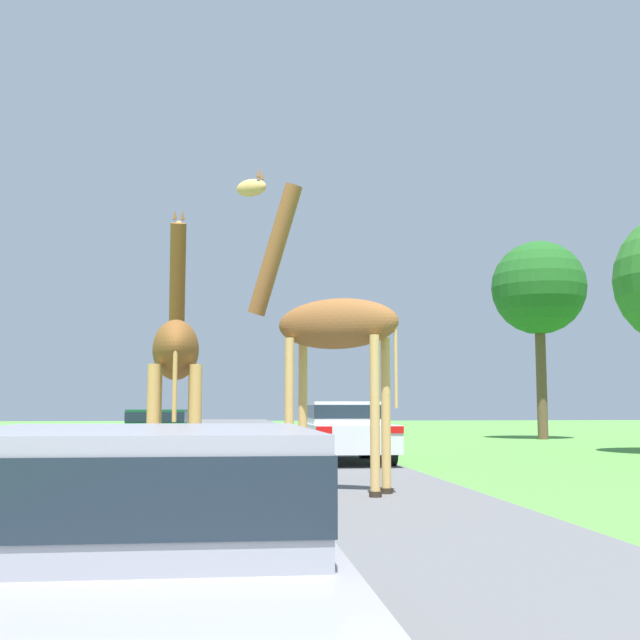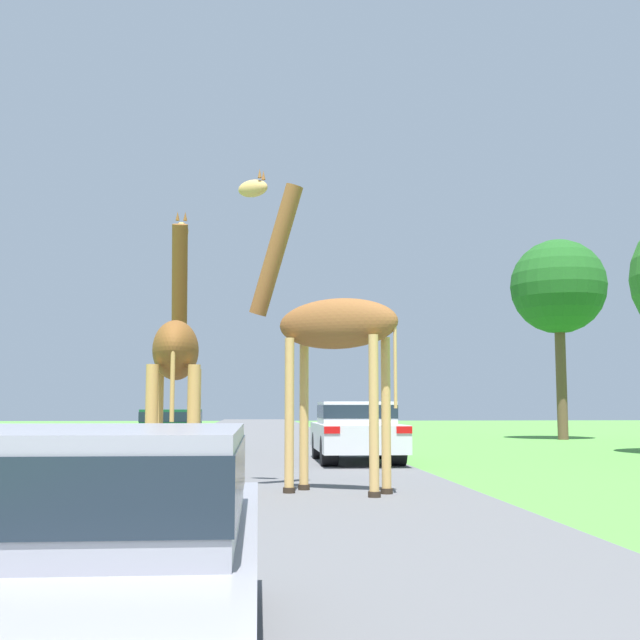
{
  "view_description": "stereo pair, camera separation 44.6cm",
  "coord_description": "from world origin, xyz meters",
  "px_view_note": "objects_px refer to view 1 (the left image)",
  "views": [
    {
      "loc": [
        -0.34,
        -0.04,
        1.34
      ],
      "look_at": [
        1.07,
        12.59,
        2.73
      ],
      "focal_mm": 45.0,
      "sensor_mm": 36.0,
      "label": 1
    },
    {
      "loc": [
        0.1,
        -0.09,
        1.34
      ],
      "look_at": [
        1.07,
        12.59,
        2.73
      ],
      "focal_mm": 45.0,
      "sensor_mm": 36.0,
      "label": 2
    }
  ],
  "objects_px": {
    "giraffe_companion": "(176,355)",
    "car_lead_maroon": "(135,557)",
    "giraffe_near_road": "(327,324)",
    "tree_centre_back": "(539,289)",
    "car_queue_left": "(345,430)",
    "car_queue_right": "(157,430)"
  },
  "relations": [
    {
      "from": "giraffe_near_road",
      "to": "tree_centre_back",
      "type": "relative_size",
      "value": 0.64
    },
    {
      "from": "giraffe_companion",
      "to": "tree_centre_back",
      "type": "distance_m",
      "value": 24.87
    },
    {
      "from": "giraffe_companion",
      "to": "car_queue_right",
      "type": "xyz_separation_m",
      "value": [
        -1.26,
        11.43,
        -1.45
      ]
    },
    {
      "from": "car_queue_right",
      "to": "car_queue_left",
      "type": "distance_m",
      "value": 6.46
    },
    {
      "from": "tree_centre_back",
      "to": "car_lead_maroon",
      "type": "bearing_deg",
      "value": -115.06
    },
    {
      "from": "giraffe_companion",
      "to": "car_lead_maroon",
      "type": "xyz_separation_m",
      "value": [
        0.42,
        -8.76,
        -1.47
      ]
    },
    {
      "from": "car_queue_left",
      "to": "car_queue_right",
      "type": "bearing_deg",
      "value": 140.07
    },
    {
      "from": "giraffe_near_road",
      "to": "giraffe_companion",
      "type": "xyz_separation_m",
      "value": [
        -2.37,
        -0.17,
        -0.53
      ]
    },
    {
      "from": "giraffe_companion",
      "to": "car_lead_maroon",
      "type": "relative_size",
      "value": 1.02
    },
    {
      "from": "car_lead_maroon",
      "to": "car_queue_left",
      "type": "xyz_separation_m",
      "value": [
        3.27,
        16.05,
        0.12
      ]
    },
    {
      "from": "car_queue_left",
      "to": "tree_centre_back",
      "type": "relative_size",
      "value": 0.54
    },
    {
      "from": "giraffe_companion",
      "to": "car_queue_right",
      "type": "bearing_deg",
      "value": 92.75
    },
    {
      "from": "giraffe_companion",
      "to": "tree_centre_back",
      "type": "relative_size",
      "value": 0.56
    },
    {
      "from": "giraffe_near_road",
      "to": "car_queue_left",
      "type": "bearing_deg",
      "value": 18.77
    },
    {
      "from": "car_queue_left",
      "to": "car_lead_maroon",
      "type": "bearing_deg",
      "value": -101.53
    },
    {
      "from": "car_queue_left",
      "to": "tree_centre_back",
      "type": "bearing_deg",
      "value": 51.46
    },
    {
      "from": "car_lead_maroon",
      "to": "car_queue_right",
      "type": "relative_size",
      "value": 1.13
    },
    {
      "from": "car_lead_maroon",
      "to": "giraffe_companion",
      "type": "bearing_deg",
      "value": 92.76
    },
    {
      "from": "car_queue_left",
      "to": "giraffe_near_road",
      "type": "bearing_deg",
      "value": -100.54
    },
    {
      "from": "giraffe_companion",
      "to": "car_queue_right",
      "type": "relative_size",
      "value": 1.15
    },
    {
      "from": "car_queue_right",
      "to": "car_queue_left",
      "type": "relative_size",
      "value": 0.9
    },
    {
      "from": "giraffe_near_road",
      "to": "car_lead_maroon",
      "type": "height_order",
      "value": "giraffe_near_road"
    }
  ]
}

